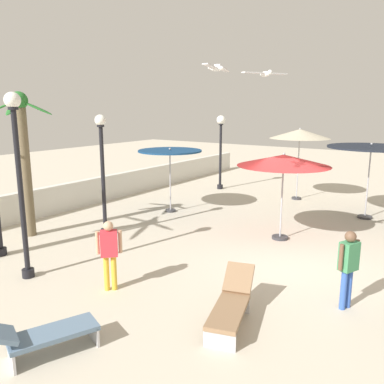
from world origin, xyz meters
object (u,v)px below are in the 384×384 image
Objects in this scene: lamp_post_1 at (221,140)px; seagull_0 at (216,68)px; guest_0 at (348,262)px; patio_umbrella_2 at (300,134)px; lamp_post_2 at (102,167)px; seagull_1 at (266,74)px; lamp_post_0 at (19,171)px; guest_2 at (109,249)px; palm_tree_0 at (23,149)px; patio_umbrella_1 at (371,150)px; patio_umbrella_3 at (284,161)px; lounge_chair_1 at (231,303)px; patio_umbrella_0 at (170,153)px; lounge_chair_2 at (38,334)px.

seagull_0 is (-9.00, -5.10, 2.38)m from lamp_post_1.
guest_0 is at bearing -86.01° from seagull_0.
patio_umbrella_2 is at bearing -90.80° from lamp_post_1.
seagull_1 is (0.10, -5.17, 2.49)m from lamp_post_2.
lamp_post_0 reaches higher than guest_2.
guest_0 is 1.46× the size of seagull_1.
lamp_post_0 is (-1.92, -2.74, -0.15)m from palm_tree_0.
lamp_post_1 is (1.58, 6.97, -0.09)m from patio_umbrella_1.
patio_umbrella_2 is at bearing -11.76° from lamp_post_0.
lamp_post_0 is at bearing 168.24° from patio_umbrella_2.
lamp_post_2 is 4.12m from guest_2.
patio_umbrella_3 is 0.62× the size of palm_tree_0.
palm_tree_0 is 1.18× the size of lamp_post_2.
seagull_0 is at bearing -39.32° from guest_2.
patio_umbrella_1 is at bearing -45.87° from palm_tree_0.
patio_umbrella_3 is 3.51m from seagull_1.
patio_umbrella_0 is at bearing 45.25° from lounge_chair_1.
guest_2 is at bearing 162.03° from patio_umbrella_3.
palm_tree_0 reaches higher than lamp_post_2.
patio_umbrella_3 is 5.82m from guest_2.
lamp_post_2 is at bearing 36.76° from lounge_chair_2.
patio_umbrella_3 is 5.41m from lamp_post_2.
patio_umbrella_3 is at bearing -164.95° from patio_umbrella_2.
lamp_post_2 is at bearing 120.30° from patio_umbrella_3.
patio_umbrella_3 is 5.56m from lounge_chair_1.
patio_umbrella_2 is 9.86m from guest_0.
guest_2 is (-2.64, -2.92, -1.22)m from lamp_post_2.
lamp_post_0 is 2.65× the size of guest_0.
guest_2 is (-10.85, -3.59, -1.42)m from lamp_post_1.
guest_2 reaches higher than lounge_chair_1.
seagull_0 is (1.85, -1.51, 3.80)m from guest_2.
palm_tree_0 reaches higher than patio_umbrella_0.
lounge_chair_2 is (-3.66, -5.65, -2.29)m from palm_tree_0.
seagull_1 reaches higher than patio_umbrella_2.
guest_0 is (-0.59, -7.38, -1.19)m from lamp_post_2.
lamp_post_1 reaches higher than lounge_chair_2.
patio_umbrella_2 is (4.75, -3.24, 0.57)m from patio_umbrella_0.
seagull_0 is at bearing -172.15° from patio_umbrella_2.
patio_umbrella_0 is 4.84m from lamp_post_1.
lounge_chair_1 is 3.34m from lounge_chair_2.
guest_2 is at bearing 140.68° from seagull_0.
lounge_chair_2 is at bearing -143.24° from lamp_post_2.
patio_umbrella_0 is at bearing 81.74° from patio_umbrella_3.
patio_umbrella_0 reaches higher than lounge_chair_2.
palm_tree_0 is at bearing 158.52° from patio_umbrella_0.
patio_umbrella_0 is 6.63m from seagull_1.
patio_umbrella_1 is at bearing -102.80° from lamp_post_1.
patio_umbrella_1 is at bearing 8.44° from guest_0.
patio_umbrella_0 is 0.90× the size of patio_umbrella_3.
guest_0 is at bearing -171.56° from patio_umbrella_1.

